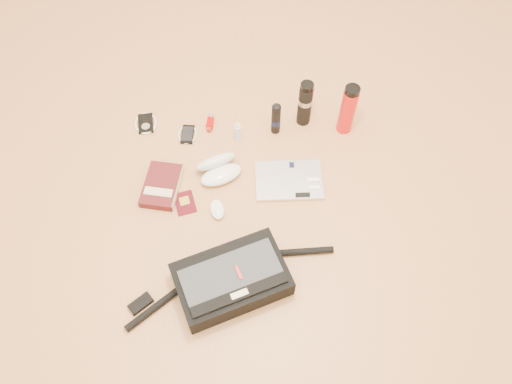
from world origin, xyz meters
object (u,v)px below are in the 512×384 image
Objects in this scene: thermos_black at (305,103)px; thermos_red at (348,110)px; book at (162,186)px; messenger_bag at (231,280)px; laptop at (289,181)px.

thermos_black is 0.19m from thermos_red.
messenger_bag is at bearing -46.33° from book.
messenger_bag reaches higher than book.
thermos_black is at bearing 164.34° from thermos_red.
messenger_bag is at bearing -118.84° from laptop.
laptop is 1.18× the size of thermos_black.
book is 0.73m from thermos_black.
book is 0.99× the size of thermos_black.
laptop is at bearing -133.87° from thermos_red.
thermos_red is (0.27, 0.28, 0.12)m from laptop.
thermos_black is at bearing 75.25° from laptop.
laptop is 0.54m from book.
thermos_red reaches higher than thermos_black.
messenger_bag is 0.91m from thermos_red.
messenger_bag is 0.53m from book.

